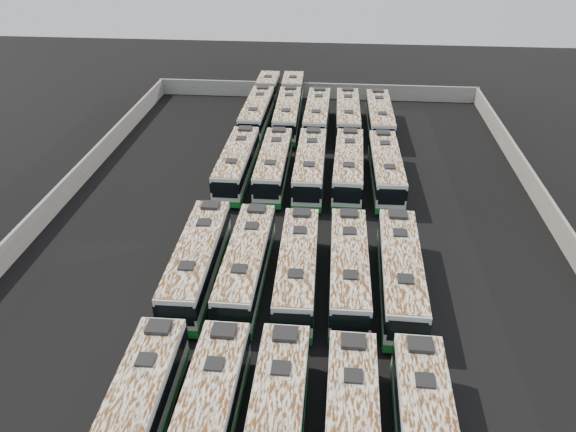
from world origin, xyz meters
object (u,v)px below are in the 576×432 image
(bus_midfront_center, at_px, (298,268))
(bus_back_right, at_px, (348,116))
(bus_midfront_far_left, at_px, (197,261))
(bus_midback_left, at_px, (274,165))
(bus_front_far_left, at_px, (133,422))
(bus_midfront_left, at_px, (247,264))
(bus_front_left, at_px, (205,427))
(bus_back_far_right, at_px, (380,118))
(bus_back_far_left, at_px, (261,104))
(bus_midback_far_left, at_px, (237,164))
(bus_midback_center, at_px, (310,167))
(bus_midback_right, at_px, (348,167))
(bus_midback_far_right, at_px, (386,169))
(bus_midfront_right, at_px, (349,269))
(bus_front_center, at_px, (275,432))
(bus_midfront_far_right, at_px, (400,273))
(bus_back_left, at_px, (289,105))
(bus_back_center, at_px, (317,116))

(bus_midfront_center, xyz_separation_m, bus_back_right, (3.71, 32.20, 0.04))
(bus_midfront_far_left, relative_size, bus_midback_left, 1.03)
(bus_front_far_left, relative_size, bus_midfront_left, 1.01)
(bus_front_left, bearing_deg, bus_back_far_right, 76.82)
(bus_front_left, bearing_deg, bus_back_far_left, 94.73)
(bus_midback_far_left, xyz_separation_m, bus_midback_center, (7.41, -0.16, 0.04))
(bus_midfront_left, height_order, bus_midback_right, bus_midback_right)
(bus_midback_far_left, bearing_deg, bus_midback_far_right, 0.52)
(bus_midfront_far_left, distance_m, bus_midfront_right, 11.23)
(bus_midfront_center, bearing_deg, bus_front_center, -91.20)
(bus_front_left, xyz_separation_m, bus_midfront_center, (3.72, 14.42, -0.04))
(bus_midfront_far_left, distance_m, bus_midfront_far_right, 14.92)
(bus_midfront_far_right, distance_m, bus_midback_right, 17.97)
(bus_front_far_left, relative_size, bus_front_left, 1.00)
(bus_midback_far_right, bearing_deg, bus_back_left, 120.78)
(bus_front_center, xyz_separation_m, bus_midback_far_right, (7.51, 32.02, -0.02))
(bus_back_far_left, bearing_deg, bus_midback_far_right, -50.04)
(bus_front_center, xyz_separation_m, bus_back_right, (3.77, 46.66, -0.01))
(bus_midback_far_left, bearing_deg, bus_midfront_right, -56.82)
(bus_midfront_far_right, bearing_deg, bus_midfront_left, -179.84)
(bus_midfront_left, height_order, bus_midfront_far_right, bus_midfront_far_right)
(bus_midback_right, bearing_deg, bus_front_left, -101.77)
(bus_midback_far_left, distance_m, bus_midback_right, 11.21)
(bus_midfront_far_left, height_order, bus_back_center, bus_midfront_far_left)
(bus_midback_far_right, xyz_separation_m, bus_back_far_right, (0.11, 14.45, 0.01))
(bus_midfront_right, bearing_deg, bus_midfront_left, 179.45)
(bus_front_left, xyz_separation_m, bus_back_far_left, (-3.73, 50.11, -0.02))
(bus_midback_left, bearing_deg, bus_front_left, -90.20)
(bus_midback_right, bearing_deg, bus_front_far_left, -107.98)
(bus_midfront_far_left, relative_size, bus_back_far_left, 0.66)
(bus_midfront_far_right, distance_m, bus_midback_left, 20.82)
(bus_back_far_left, relative_size, bus_back_right, 1.53)
(bus_front_far_left, xyz_separation_m, bus_midback_right, (11.23, 32.01, 0.03))
(bus_front_center, xyz_separation_m, bus_midfront_far_right, (7.48, 14.45, 0.02))
(bus_midfront_far_left, xyz_separation_m, bus_midfront_left, (3.69, 0.02, -0.04))
(bus_front_left, xyz_separation_m, bus_midback_far_right, (11.17, 31.98, -0.00))
(bus_midfront_far_left, bearing_deg, bus_back_left, 83.12)
(bus_front_center, bearing_deg, bus_front_left, 179.47)
(bus_midfront_center, xyz_separation_m, bus_midback_center, (-0.05, 17.35, 0.06))
(bus_midback_right, bearing_deg, bus_midfront_left, -112.13)
(bus_midfront_far_right, relative_size, bus_back_far_left, 0.66)
(bus_midback_center, xyz_separation_m, bus_back_left, (-3.70, 18.27, -0.02))
(bus_midback_far_left, distance_m, bus_midback_center, 7.41)
(bus_midfront_far_left, bearing_deg, bus_midback_far_left, 89.05)
(bus_back_far_left, bearing_deg, bus_midback_far_left, -89.49)
(bus_front_center, height_order, bus_midback_far_right, bus_front_center)
(bus_back_far_right, bearing_deg, bus_back_left, 161.61)
(bus_midback_far_left, height_order, bus_back_center, bus_back_center)
(bus_back_far_right, bearing_deg, bus_midfront_left, -110.40)
(bus_midback_far_right, bearing_deg, bus_back_center, 116.30)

